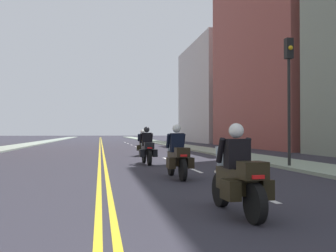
% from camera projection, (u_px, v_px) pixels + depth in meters
% --- Properties ---
extents(ground_plane, '(264.00, 264.00, 0.00)m').
position_uv_depth(ground_plane, '(101.00, 144.00, 47.79)').
color(ground_plane, '#2C2A34').
extents(sidewalk_left, '(2.46, 144.00, 0.12)m').
position_uv_depth(sidewalk_left, '(32.00, 144.00, 46.43)').
color(sidewalk_left, gray).
rests_on(sidewalk_left, ground).
extents(sidewalk_right, '(2.46, 144.00, 0.12)m').
position_uv_depth(sidewalk_right, '(166.00, 143.00, 49.15)').
color(sidewalk_right, '#91A18C').
rests_on(sidewalk_right, ground).
extents(centreline_yellow_inner, '(0.12, 132.00, 0.01)m').
position_uv_depth(centreline_yellow_inner, '(100.00, 144.00, 47.77)').
color(centreline_yellow_inner, yellow).
rests_on(centreline_yellow_inner, ground).
extents(centreline_yellow_outer, '(0.12, 132.00, 0.01)m').
position_uv_depth(centreline_yellow_outer, '(102.00, 144.00, 47.81)').
color(centreline_yellow_outer, yellow).
rests_on(centreline_yellow_outer, ground).
extents(lane_dashes_white, '(0.14, 56.40, 0.01)m').
position_uv_depth(lane_dashes_white, '(147.00, 151.00, 29.65)').
color(lane_dashes_white, silver).
rests_on(lane_dashes_white, ground).
extents(building_right_1, '(6.33, 19.27, 17.18)m').
position_uv_depth(building_right_1, '(273.00, 57.00, 37.53)').
color(building_right_1, brown).
rests_on(building_right_1, ground).
extents(building_right_2, '(9.97, 18.95, 14.35)m').
position_uv_depth(building_right_2, '(224.00, 94.00, 58.40)').
color(building_right_2, '#B1A7A7').
rests_on(building_right_2, ground).
extents(motorcycle_0, '(0.78, 2.12, 1.57)m').
position_uv_depth(motorcycle_0, '(239.00, 178.00, 6.66)').
color(motorcycle_0, black).
rests_on(motorcycle_0, ground).
extents(motorcycle_1, '(0.78, 2.23, 1.66)m').
position_uv_depth(motorcycle_1, '(177.00, 157.00, 12.01)').
color(motorcycle_1, black).
rests_on(motorcycle_1, ground).
extents(motorcycle_2, '(0.77, 2.31, 1.67)m').
position_uv_depth(motorcycle_2, '(147.00, 149.00, 17.41)').
color(motorcycle_2, black).
rests_on(motorcycle_2, ground).
extents(motorcycle_3, '(0.77, 2.15, 1.58)m').
position_uv_depth(motorcycle_3, '(143.00, 145.00, 23.56)').
color(motorcycle_3, black).
rests_on(motorcycle_3, ground).
extents(traffic_light_near, '(0.28, 0.38, 5.10)m').
position_uv_depth(traffic_light_near, '(289.00, 79.00, 15.42)').
color(traffic_light_near, black).
rests_on(traffic_light_near, ground).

